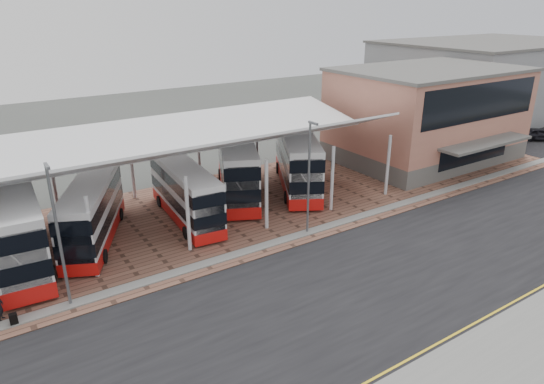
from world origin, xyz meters
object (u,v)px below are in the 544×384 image
object	(u,v)px
bus_3	(185,193)
terminal	(427,114)
bus_5	(297,161)
bus_4	(237,167)
bus_1	(15,225)
bus_2	(92,213)
carpark_car_a	(539,134)

from	to	relation	value
bus_3	terminal	bearing A→B (deg)	6.71
bus_3	bus_5	bearing A→B (deg)	10.01
bus_4	bus_5	distance (m)	5.41
bus_4	bus_1	bearing A→B (deg)	-146.65
bus_2	bus_3	size ratio (longest dim) A/B	0.99
bus_2	terminal	bearing A→B (deg)	26.98
bus_5	terminal	bearing A→B (deg)	28.39
terminal	bus_4	bearing A→B (deg)	176.06
terminal	bus_3	world-z (taller)	terminal
terminal	carpark_car_a	xyz separation A→B (m)	(16.65, -3.01, -3.85)
bus_3	carpark_car_a	world-z (taller)	bus_3
bus_2	carpark_car_a	size ratio (longest dim) A/B	2.37
terminal	bus_1	size ratio (longest dim) A/B	1.53
bus_1	bus_4	size ratio (longest dim) A/B	1.03
terminal	bus_5	xyz separation A→B (m)	(-16.23, 0.16, -2.20)
bus_1	bus_3	distance (m)	11.31
carpark_car_a	bus_5	bearing A→B (deg)	123.05
bus_3	carpark_car_a	distance (m)	43.87
bus_1	bus_2	xyz separation A→B (m)	(4.62, 0.21, -0.36)
bus_1	carpark_car_a	bearing A→B (deg)	1.09
terminal	bus_1	world-z (taller)	terminal
terminal	bus_2	size ratio (longest dim) A/B	1.82
bus_4	carpark_car_a	size ratio (longest dim) A/B	2.74
bus_2	bus_3	world-z (taller)	bus_2
terminal	bus_5	world-z (taller)	terminal
bus_1	bus_4	distance (m)	17.14
bus_2	bus_4	bearing A→B (deg)	35.85
terminal	bus_1	xyz separation A→B (m)	(-38.45, -0.92, -2.17)
terminal	bus_1	distance (m)	38.52
bus_1	bus_5	world-z (taller)	bus_1
terminal	carpark_car_a	size ratio (longest dim) A/B	4.31
bus_3	carpark_car_a	size ratio (longest dim) A/B	2.40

